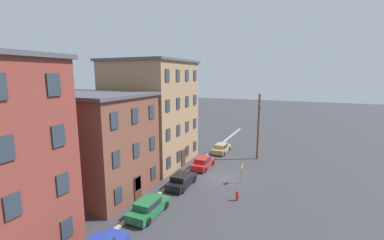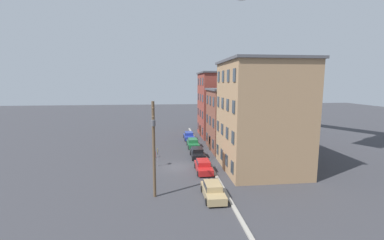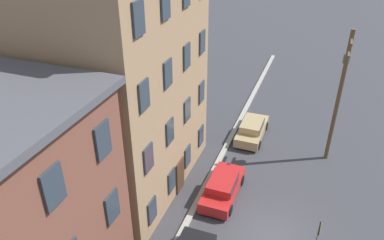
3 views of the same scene
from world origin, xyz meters
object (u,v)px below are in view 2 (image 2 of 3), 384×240
car_tan (213,190)px  car_blue (189,136)px  fire_hydrant (155,154)px  utility_pole (154,144)px  car_green (193,143)px  car_black (197,153)px  car_red (203,166)px  caution_sign (158,154)px

car_tan → car_blue: bearing=179.5°
car_tan → fire_hydrant: car_tan is taller
utility_pole → car_green: bearing=162.7°
car_blue → car_green: same height
car_black → car_red: same height
car_green → caution_sign: (9.72, -5.81, 0.89)m
car_green → car_red: (12.52, -0.11, 0.00)m
car_blue → fire_hydrant: bearing=-28.0°
car_black → fire_hydrant: (-0.70, -6.29, -0.27)m
fire_hydrant → caution_sign: bearing=7.5°
car_blue → caution_sign: 16.86m
car_green → caution_sign: caution_sign is taller
car_blue → car_black: size_ratio=1.00×
car_green → fire_hydrant: car_green is taller
car_blue → car_black: (12.44, 0.04, 0.00)m
fire_hydrant → car_green: bearing=131.5°
car_green → car_black: same height
car_green → car_tan: size_ratio=1.00×
car_blue → fire_hydrant: 13.30m
car_green → caution_sign: bearing=-30.9°
car_black → utility_pole: utility_pole is taller
car_blue → utility_pole: size_ratio=0.47×
fire_hydrant → car_black: bearing=83.6°
utility_pole → car_black: bearing=155.3°
fire_hydrant → utility_pole: bearing=1.8°
car_green → car_black: (6.32, -0.06, 0.00)m
car_blue → caution_sign: caution_sign is taller
car_black → caution_sign: caution_sign is taller
car_blue → car_green: (6.13, 0.09, 0.00)m
car_blue → car_green: 6.13m
car_green → car_black: size_ratio=1.00×
car_tan → utility_pole: 7.24m
car_tan → caution_sign: 11.58m
car_tan → car_green: bearing=179.1°
car_tan → utility_pole: bearing=-98.1°
utility_pole → car_red: bearing=138.4°
car_tan → fire_hydrant: size_ratio=4.58×
car_green → caution_sign: size_ratio=1.78×
car_green → car_tan: same height
caution_sign → fire_hydrant: 4.30m
car_red → fire_hydrant: car_red is taller
car_red → caution_sign: bearing=-116.2°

